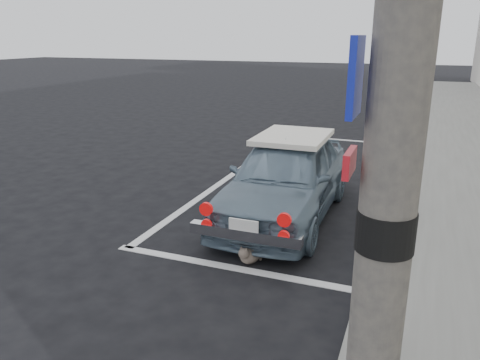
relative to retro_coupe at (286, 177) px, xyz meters
name	(u,v)px	position (x,y,z in m)	size (l,w,h in m)	color
ground	(214,244)	(-0.54, -1.20, -0.57)	(80.00, 80.00, 0.00)	black
pline_rear	(238,269)	(-0.04, -1.70, -0.57)	(3.00, 0.12, 0.01)	silver
pline_front	(343,140)	(-0.04, 5.30, -0.57)	(3.00, 0.12, 0.01)	silver
pline_side	(236,172)	(-1.44, 1.80, -0.57)	(0.12, 7.00, 0.01)	silver
retro_coupe	(286,177)	(0.00, 0.00, 0.00)	(1.35, 3.32, 1.13)	slate
cat	(250,254)	(0.03, -1.51, -0.46)	(0.27, 0.45, 0.25)	#786C5B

